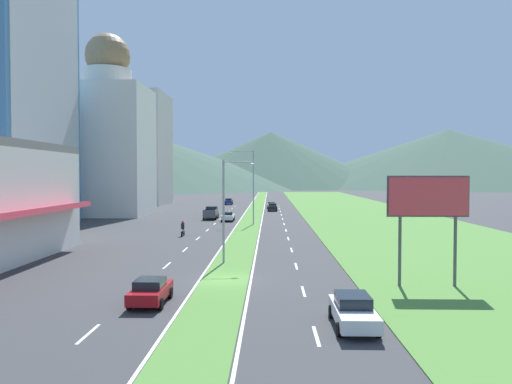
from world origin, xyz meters
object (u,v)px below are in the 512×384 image
car_1 (353,311)px  motorcycle_rider (183,230)px  car_3 (273,207)px  car_5 (228,216)px  car_0 (229,201)px  billboard_roadside (428,202)px  car_2 (271,205)px  pickup_truck_0 (211,213)px  street_lamp_near (227,204)px  street_lamp_mid (251,182)px  car_4 (150,291)px

car_1 → motorcycle_rider: (-14.14, 34.43, -0.02)m
motorcycle_rider → car_3: bearing=-14.4°
car_5 → car_0: bearing=4.6°
billboard_roadside → car_2: (-9.76, 75.92, -4.71)m
car_2 → pickup_truck_0: bearing=-20.3°
street_lamp_near → car_2: size_ratio=1.85×
car_1 → pickup_truck_0: bearing=-166.7°
car_0 → car_2: car_0 is taller
car_2 → street_lamp_near: bearing=-3.1°
car_3 → car_0: bearing=-153.4°
street_lamp_near → pickup_truck_0: street_lamp_near is taller
car_5 → car_3: bearing=-17.5°
billboard_roadside → car_1: (-6.11, -8.43, -4.65)m
street_lamp_mid → car_2: (3.03, 36.18, -5.45)m
car_2 → pickup_truck_0: (-9.91, -26.85, 0.28)m
car_3 → car_1: bearing=2.6°
car_2 → car_3: (0.24, -8.13, 0.08)m
car_3 → motorcycle_rider: 43.13m
street_lamp_mid → car_2: size_ratio=2.37×
car_4 → car_5: car_5 is taller
street_lamp_mid → car_1: (6.69, -48.17, -5.39)m
street_lamp_mid → motorcycle_rider: street_lamp_mid is taller
car_2 → car_4: 80.82m
car_0 → motorcycle_rider: size_ratio=2.16×
motorcycle_rider → billboard_roadside: bearing=-142.1°
car_3 → pickup_truck_0: size_ratio=0.79×
car_4 → pickup_truck_0: bearing=3.2°
car_4 → car_2: bearing=-4.9°
car_1 → street_lamp_near: bearing=-156.0°
car_4 → motorcycle_rider: bearing=6.7°
car_2 → car_4: car_4 is taller
car_3 → car_4: bearing=-5.6°
car_2 → car_4: size_ratio=1.12×
billboard_roadside → car_3: billboard_roadside is taller
billboard_roadside → car_4: billboard_roadside is taller
car_3 → pickup_truck_0: pickup_truck_0 is taller
billboard_roadside → car_4: size_ratio=1.76×
billboard_roadside → car_1: billboard_roadside is taller
street_lamp_mid → car_1: bearing=-82.1°
car_5 → billboard_roadside: bearing=-159.9°
street_lamp_near → car_3: street_lamp_near is taller
car_2 → pickup_truck_0: size_ratio=0.84×
street_lamp_near → billboard_roadside: (13.47, -8.14, 0.58)m
street_lamp_near → pickup_truck_0: size_ratio=1.55×
street_lamp_near → car_0: size_ratio=1.93×
car_2 → car_5: car_5 is taller
street_lamp_mid → billboard_roadside: bearing=-72.2°
street_lamp_near → car_5: (-3.12, 37.25, -4.08)m
car_0 → car_4: (3.48, -93.56, -0.06)m
car_1 → pickup_truck_0: pickup_truck_0 is taller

